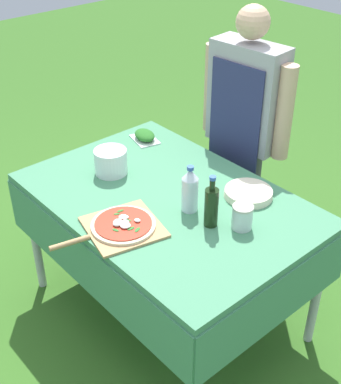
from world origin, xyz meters
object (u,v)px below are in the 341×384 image
(herb_container, at_px, (145,136))
(plate_stack, at_px, (248,193))
(sauce_jar, at_px, (242,218))
(pizza_on_peel, at_px, (121,226))
(water_bottle, at_px, (190,190))
(oil_bottle, at_px, (212,206))
(person_cook, at_px, (245,121))
(mixing_tub, at_px, (111,162))
(prep_table, at_px, (167,210))

(herb_container, height_order, plate_stack, herb_container)
(herb_container, xyz_separation_m, sauce_jar, (0.93, -0.20, 0.02))
(pizza_on_peel, distance_m, water_bottle, 0.35)
(pizza_on_peel, distance_m, plate_stack, 0.64)
(oil_bottle, relative_size, water_bottle, 1.08)
(herb_container, relative_size, plate_stack, 0.85)
(pizza_on_peel, bearing_deg, herb_container, 147.62)
(person_cook, distance_m, mixing_tub, 0.78)
(person_cook, xyz_separation_m, oil_bottle, (0.42, -0.67, -0.04))
(mixing_tub, relative_size, plate_stack, 0.72)
(herb_container, distance_m, mixing_tub, 0.40)
(water_bottle, xyz_separation_m, plate_stack, (0.11, 0.29, -0.09))
(sauce_jar, bearing_deg, person_cook, 131.88)
(plate_stack, bearing_deg, person_cook, 135.11)
(water_bottle, relative_size, plate_stack, 0.98)
(oil_bottle, height_order, water_bottle, oil_bottle)
(prep_table, distance_m, plate_stack, 0.40)
(pizza_on_peel, xyz_separation_m, herb_container, (-0.59, 0.61, 0.01))
(pizza_on_peel, xyz_separation_m, water_bottle, (0.09, 0.33, 0.09))
(oil_bottle, bearing_deg, herb_container, 160.87)
(plate_stack, distance_m, sauce_jar, 0.26)
(mixing_tub, distance_m, plate_stack, 0.71)
(person_cook, relative_size, pizza_on_peel, 2.96)
(prep_table, xyz_separation_m, sauce_jar, (0.40, 0.09, 0.13))
(person_cook, bearing_deg, plate_stack, 130.09)
(person_cook, relative_size, oil_bottle, 6.10)
(plate_stack, relative_size, sauce_jar, 2.08)
(person_cook, bearing_deg, mixing_tub, 67.69)
(oil_bottle, relative_size, sauce_jar, 2.21)
(plate_stack, bearing_deg, prep_table, -130.24)
(pizza_on_peel, height_order, mixing_tub, mixing_tub)
(herb_container, distance_m, sauce_jar, 0.95)
(prep_table, relative_size, person_cook, 0.93)
(oil_bottle, bearing_deg, person_cook, 122.18)
(prep_table, xyz_separation_m, plate_stack, (0.25, 0.30, 0.10))
(person_cook, relative_size, herb_container, 7.61)
(prep_table, height_order, plate_stack, plate_stack)
(water_bottle, xyz_separation_m, mixing_tub, (-0.51, -0.08, -0.04))
(pizza_on_peel, height_order, oil_bottle, oil_bottle)
(prep_table, height_order, herb_container, herb_container)
(water_bottle, bearing_deg, plate_stack, 69.93)
(herb_container, bearing_deg, plate_stack, 0.56)
(pizza_on_peel, bearing_deg, water_bottle, 88.35)
(person_cook, bearing_deg, oil_bottle, 117.16)
(pizza_on_peel, bearing_deg, oil_bottle, 67.19)
(prep_table, relative_size, oil_bottle, 5.66)
(person_cook, height_order, herb_container, person_cook)
(mixing_tub, bearing_deg, herb_container, 115.27)
(pizza_on_peel, bearing_deg, prep_table, 113.93)
(mixing_tub, bearing_deg, sauce_jar, 11.47)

